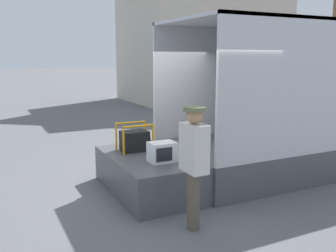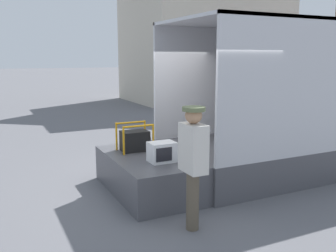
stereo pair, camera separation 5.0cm
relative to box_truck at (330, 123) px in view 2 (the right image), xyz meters
name	(u,v)px [view 2 (the right image)]	position (x,y,z in m)	size (l,w,h in m)	color
ground_plane	(180,186)	(-3.88, 0.00, -0.90)	(160.00, 160.00, 0.00)	slate
box_truck	(330,123)	(0.00, 0.00, 0.00)	(6.51, 2.41, 3.08)	white
tailgate_deck	(148,174)	(-4.53, 0.00, -0.57)	(1.29, 2.29, 0.66)	#4C4C51
microwave	(162,152)	(-4.46, -0.45, -0.08)	(0.44, 0.34, 0.33)	white
portable_generator	(136,140)	(-4.59, 0.45, -0.05)	(0.61, 0.44, 0.52)	black
worker_person	(193,155)	(-4.57, -1.68, 0.17)	(0.31, 0.44, 1.74)	brown
house_backdrop	(204,11)	(3.92, 12.17, 3.96)	(8.22, 6.34, 9.54)	beige
utility_pole	(336,33)	(10.26, 8.77, 2.75)	(1.80, 0.28, 7.00)	brown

